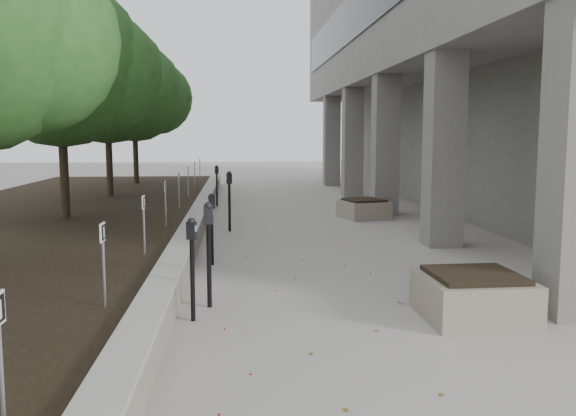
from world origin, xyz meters
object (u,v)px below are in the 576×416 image
crabapple_tree_5 (134,113)px  parking_meter_5 (217,186)px  planter_front (474,295)px  planter_back (364,209)px  parking_meter_4 (229,201)px  parking_meter_3 (212,229)px  parking_meter_2 (209,255)px  parking_meter_1 (192,270)px  crabapple_tree_3 (61,99)px  crabapple_tree_4 (107,108)px

crabapple_tree_5 → parking_meter_5: bearing=-54.2°
planter_front → planter_back: (0.52, 9.24, -0.03)m
planter_front → parking_meter_4: bearing=113.5°
parking_meter_3 → planter_back: 7.00m
parking_meter_2 → parking_meter_4: 6.48m
parking_meter_1 → crabapple_tree_5: bearing=122.2°
parking_meter_3 → planter_back: (3.96, 5.76, -0.37)m
crabapple_tree_3 → parking_meter_4: crabapple_tree_3 is taller
parking_meter_1 → parking_meter_2: bearing=94.3°
parking_meter_1 → parking_meter_3: (0.11, 3.30, -0.01)m
crabapple_tree_5 → parking_meter_1: 17.33m
parking_meter_2 → planter_front: size_ratio=1.13×
crabapple_tree_4 → parking_meter_3: size_ratio=4.22×
crabapple_tree_5 → parking_meter_4: 10.70m
parking_meter_2 → planter_front: bearing=-19.4°
parking_meter_2 → parking_meter_4: parking_meter_4 is taller
crabapple_tree_4 → planter_back: size_ratio=4.71×
crabapple_tree_5 → parking_meter_5: 6.13m
crabapple_tree_5 → crabapple_tree_3: bearing=-90.0°
planter_front → parking_meter_3: bearing=134.6°
planter_back → crabapple_tree_3: bearing=-163.2°
planter_front → planter_back: planter_front is taller
crabapple_tree_4 → planter_front: 14.14m
crabapple_tree_5 → parking_meter_1: bearing=-78.6°
parking_meter_3 → crabapple_tree_4: bearing=94.7°
parking_meter_3 → parking_meter_2: bearing=-106.1°
parking_meter_5 → planter_back: 5.26m
crabapple_tree_5 → parking_meter_5: (3.29, -4.55, -2.46)m
parking_meter_2 → parking_meter_5: parking_meter_2 is taller
crabapple_tree_5 → planter_back: (7.44, -7.76, -2.85)m
parking_meter_1 → crabapple_tree_4: bearing=126.8°
parking_meter_4 → parking_meter_5: parking_meter_4 is taller
crabapple_tree_3 → planter_front: 10.24m
parking_meter_2 → parking_meter_3: (-0.07, 2.70, -0.07)m
parking_meter_1 → planter_front: 3.56m
crabapple_tree_3 → parking_meter_4: bearing=4.1°
planter_front → crabapple_tree_3: bearing=134.7°
parking_meter_1 → parking_meter_5: size_ratio=0.99×
parking_meter_5 → parking_meter_2: bearing=-105.6°
parking_meter_1 → planter_back: (4.07, 9.06, -0.39)m
parking_meter_2 → planter_back: (3.89, 8.45, -0.45)m
parking_meter_3 → parking_meter_4: parking_meter_4 is taller
crabapple_tree_5 → parking_meter_3: crabapple_tree_5 is taller
parking_meter_1 → planter_back: size_ratio=1.13×
crabapple_tree_3 → parking_meter_3: 5.53m
parking_meter_2 → parking_meter_3: bearing=85.3°
crabapple_tree_4 → parking_meter_4: (3.75, -4.73, -2.40)m
crabapple_tree_3 → planter_front: size_ratio=4.26×
parking_meter_1 → parking_meter_3: parking_meter_1 is taller
crabapple_tree_4 → parking_meter_3: (3.49, -8.51, -2.48)m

